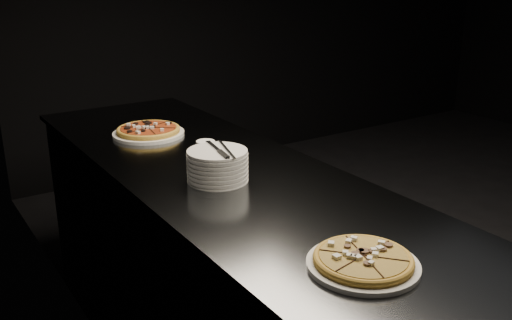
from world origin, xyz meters
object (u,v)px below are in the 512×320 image
plate_stack (218,165)px  ramekin (206,148)px  pizza_mushroom (363,261)px  cutlery (222,150)px  pizza_tomato (148,131)px  counter (226,278)px

plate_stack → ramekin: bearing=70.2°
pizza_mushroom → ramekin: 1.00m
ramekin → cutlery: bearing=-107.0°
pizza_mushroom → pizza_tomato: pizza_tomato is taller
pizza_tomato → plate_stack: size_ratio=1.71×
pizza_tomato → pizza_mushroom: bearing=-90.9°
pizza_mushroom → plate_stack: (-0.00, 0.74, 0.04)m
counter → pizza_tomato: 0.76m
counter → plate_stack: bearing=-132.1°
pizza_mushroom → cutlery: (0.01, 0.72, 0.10)m
cutlery → ramekin: 0.30m
plate_stack → counter: bearing=47.9°
plate_stack → cutlery: 0.06m
plate_stack → ramekin: size_ratio=2.88×
counter → pizza_mushroom: pizza_mushroom is taller
counter → plate_stack: 0.53m
pizza_tomato → plate_stack: (-0.02, -0.66, 0.04)m
pizza_mushroom → ramekin: ramekin is taller
ramekin → counter: bearing=-96.8°
pizza_tomato → ramekin: 0.41m
pizza_mushroom → pizza_tomato: (0.02, 1.40, 0.00)m
pizza_mushroom → counter: bearing=85.1°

